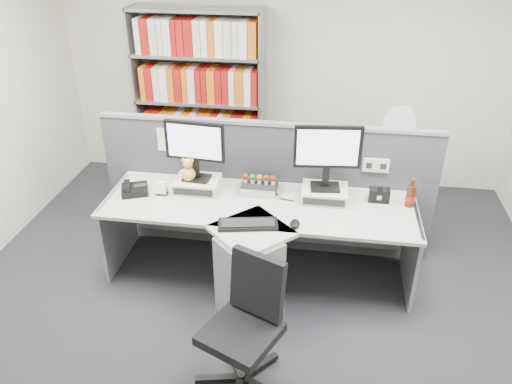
% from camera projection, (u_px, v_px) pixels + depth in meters
% --- Properties ---
extents(ground, '(5.50, 5.50, 0.00)m').
position_uv_depth(ground, '(243.00, 339.00, 3.82)').
color(ground, '#2E3036').
rests_on(ground, ground).
extents(room_shell, '(5.04, 5.54, 2.72)m').
position_uv_depth(room_shell, '(239.00, 116.00, 2.94)').
color(room_shell, silver).
rests_on(room_shell, ground).
extents(partition, '(3.00, 0.08, 1.27)m').
position_uv_depth(partition, '(266.00, 186.00, 4.58)').
color(partition, '#43444C').
rests_on(partition, ground).
extents(desk, '(2.60, 1.20, 0.72)m').
position_uv_depth(desk, '(255.00, 245.00, 4.11)').
color(desk, '#B5B6AF').
rests_on(desk, ground).
extents(monitor_riser_left, '(0.38, 0.31, 0.10)m').
position_uv_depth(monitor_riser_left, '(197.00, 184.00, 4.36)').
color(monitor_riser_left, beige).
rests_on(monitor_riser_left, desk).
extents(monitor_riser_right, '(0.38, 0.31, 0.10)m').
position_uv_depth(monitor_riser_right, '(324.00, 194.00, 4.21)').
color(monitor_riser_right, beige).
rests_on(monitor_riser_right, desk).
extents(monitor_left, '(0.51, 0.18, 0.52)m').
position_uv_depth(monitor_left, '(195.00, 146.00, 4.18)').
color(monitor_left, black).
rests_on(monitor_left, monitor_riser_left).
extents(monitor_right, '(0.55, 0.20, 0.56)m').
position_uv_depth(monitor_right, '(328.00, 152.00, 4.03)').
color(monitor_right, black).
rests_on(monitor_right, monitor_riser_right).
extents(desktop_pc, '(0.30, 0.27, 0.08)m').
position_uv_depth(desktop_pc, '(260.00, 187.00, 4.34)').
color(desktop_pc, black).
rests_on(desktop_pc, desk).
extents(figurines, '(0.29, 0.05, 0.09)m').
position_uv_depth(figurines, '(262.00, 178.00, 4.28)').
color(figurines, beige).
rests_on(figurines, desktop_pc).
extents(keyboard, '(0.48, 0.26, 0.03)m').
position_uv_depth(keyboard, '(248.00, 224.00, 3.86)').
color(keyboard, black).
rests_on(keyboard, desk).
extents(mouse, '(0.08, 0.12, 0.05)m').
position_uv_depth(mouse, '(295.00, 224.00, 3.86)').
color(mouse, black).
rests_on(mouse, desk).
extents(desk_phone, '(0.28, 0.27, 0.10)m').
position_uv_depth(desk_phone, '(134.00, 189.00, 4.31)').
color(desk_phone, black).
rests_on(desk_phone, desk).
extents(desk_calendar, '(0.10, 0.07, 0.12)m').
position_uv_depth(desk_calendar, '(162.00, 189.00, 4.28)').
color(desk_calendar, black).
rests_on(desk_calendar, desk).
extents(plush_toy, '(0.12, 0.12, 0.21)m').
position_uv_depth(plush_toy, '(188.00, 171.00, 4.27)').
color(plush_toy, gold).
rests_on(plush_toy, monitor_riser_left).
extents(speaker, '(0.17, 0.09, 0.11)m').
position_uv_depth(speaker, '(379.00, 195.00, 4.18)').
color(speaker, black).
rests_on(speaker, desk).
extents(cola_bottle, '(0.08, 0.08, 0.25)m').
position_uv_depth(cola_bottle, '(411.00, 196.00, 4.09)').
color(cola_bottle, '#3F190A').
rests_on(cola_bottle, desk).
extents(shelving_unit, '(1.41, 0.40, 2.00)m').
position_uv_depth(shelving_unit, '(200.00, 104.00, 5.57)').
color(shelving_unit, gray).
rests_on(shelving_unit, ground).
extents(filing_cabinet, '(0.45, 0.61, 0.70)m').
position_uv_depth(filing_cabinet, '(390.00, 186.00, 5.21)').
color(filing_cabinet, gray).
rests_on(filing_cabinet, ground).
extents(desk_fan, '(0.31, 0.19, 0.53)m').
position_uv_depth(desk_fan, '(399.00, 125.00, 4.88)').
color(desk_fan, white).
rests_on(desk_fan, filing_cabinet).
extents(office_chair, '(0.62, 0.63, 0.93)m').
position_uv_depth(office_chair, '(247.00, 322.00, 3.27)').
color(office_chair, silver).
rests_on(office_chair, ground).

